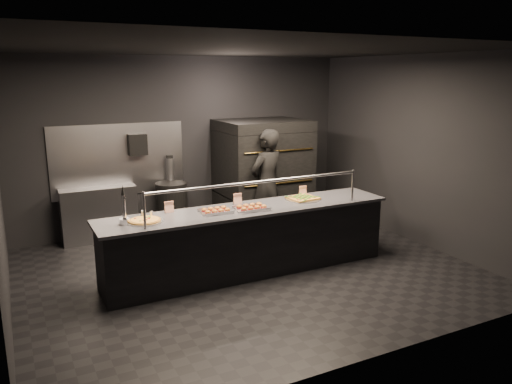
# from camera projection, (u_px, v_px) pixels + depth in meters

# --- Properties ---
(room) EXTENTS (6.04, 6.00, 3.00)m
(room) POSITION_uv_depth(u_px,v_px,m) (246.00, 166.00, 6.66)
(room) COLOR black
(room) RESTS_ON ground
(service_counter) EXTENTS (4.10, 0.78, 1.37)m
(service_counter) POSITION_uv_depth(u_px,v_px,m) (249.00, 240.00, 6.86)
(service_counter) COLOR black
(service_counter) RESTS_ON ground
(pizza_oven) EXTENTS (1.50, 1.23, 1.91)m
(pizza_oven) POSITION_uv_depth(u_px,v_px,m) (262.00, 173.00, 8.93)
(pizza_oven) COLOR black
(pizza_oven) RESTS_ON ground
(prep_shelf) EXTENTS (1.20, 0.35, 0.90)m
(prep_shelf) POSITION_uv_depth(u_px,v_px,m) (100.00, 214.00, 8.18)
(prep_shelf) COLOR #99999E
(prep_shelf) RESTS_ON ground
(towel_dispenser) EXTENTS (0.30, 0.20, 0.35)m
(towel_dispenser) POSITION_uv_depth(u_px,v_px,m) (137.00, 145.00, 8.30)
(towel_dispenser) COLOR black
(towel_dispenser) RESTS_ON room
(fire_extinguisher) EXTENTS (0.14, 0.14, 0.51)m
(fire_extinguisher) POSITION_uv_depth(u_px,v_px,m) (170.00, 171.00, 8.66)
(fire_extinguisher) COLOR #B2B2B7
(fire_extinguisher) RESTS_ON room
(beer_tap) EXTENTS (0.13, 0.18, 0.49)m
(beer_tap) POSITION_uv_depth(u_px,v_px,m) (124.00, 213.00, 5.99)
(beer_tap) COLOR silver
(beer_tap) RESTS_ON service_counter
(round_pizza) EXTENTS (0.45, 0.45, 0.03)m
(round_pizza) POSITION_uv_depth(u_px,v_px,m) (145.00, 221.00, 6.12)
(round_pizza) COLOR silver
(round_pizza) RESTS_ON service_counter
(slider_tray_a) EXTENTS (0.44, 0.36, 0.06)m
(slider_tray_a) POSITION_uv_depth(u_px,v_px,m) (216.00, 211.00, 6.54)
(slider_tray_a) COLOR silver
(slider_tray_a) RESTS_ON service_counter
(slider_tray_b) EXTENTS (0.49, 0.41, 0.07)m
(slider_tray_b) POSITION_uv_depth(u_px,v_px,m) (252.00, 208.00, 6.68)
(slider_tray_b) COLOR silver
(slider_tray_b) RESTS_ON service_counter
(square_pizza) EXTENTS (0.50, 0.50, 0.05)m
(square_pizza) POSITION_uv_depth(u_px,v_px,m) (303.00, 198.00, 7.22)
(square_pizza) COLOR silver
(square_pizza) RESTS_ON service_counter
(condiment_jar) EXTENTS (0.15, 0.06, 0.10)m
(condiment_jar) POSITION_uv_depth(u_px,v_px,m) (146.00, 214.00, 6.28)
(condiment_jar) COLOR silver
(condiment_jar) RESTS_ON service_counter
(tent_cards) EXTENTS (2.18, 0.04, 0.15)m
(tent_cards) POSITION_uv_depth(u_px,v_px,m) (239.00, 198.00, 6.98)
(tent_cards) COLOR white
(tent_cards) RESTS_ON service_counter
(trash_bin) EXTENTS (0.54, 0.54, 0.90)m
(trash_bin) POSITION_uv_depth(u_px,v_px,m) (172.00, 208.00, 8.55)
(trash_bin) COLOR black
(trash_bin) RESTS_ON ground
(worker) EXTENTS (0.77, 0.62, 1.83)m
(worker) POSITION_uv_depth(u_px,v_px,m) (267.00, 184.00, 8.24)
(worker) COLOR black
(worker) RESTS_ON ground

